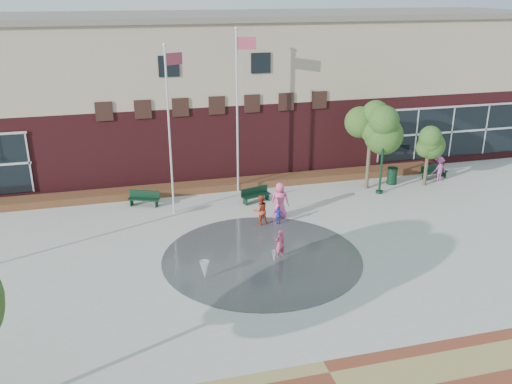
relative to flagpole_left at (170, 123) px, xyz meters
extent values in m
plane|color=#666056|center=(2.97, -8.86, -4.63)|extent=(120.00, 120.00, 0.00)
cube|color=#A8A8A0|center=(2.97, -4.86, -4.62)|extent=(46.00, 18.00, 0.01)
cylinder|color=#383A3D|center=(2.97, -5.86, -4.62)|extent=(8.40, 8.40, 0.01)
cube|color=#50181D|center=(2.97, 8.64, -2.38)|extent=(44.00, 10.00, 4.50)
cube|color=tan|center=(2.97, 8.64, 2.12)|extent=(44.00, 10.00, 4.50)
cube|color=slate|center=(2.97, 8.64, 4.42)|extent=(44.40, 10.40, 0.30)
cube|color=black|center=(17.97, 3.62, -2.51)|extent=(10.00, 0.12, 3.19)
cube|color=black|center=(0.47, 3.62, 2.17)|extent=(1.10, 0.10, 1.10)
cube|color=black|center=(5.47, 3.62, 2.17)|extent=(1.10, 0.10, 1.10)
cube|color=maroon|center=(2.97, 2.74, -4.63)|extent=(26.00, 1.20, 0.40)
cylinder|color=white|center=(-0.04, -0.02, -0.54)|extent=(0.10, 0.10, 8.18)
sphere|color=white|center=(-0.04, -0.02, 3.60)|extent=(0.16, 0.16, 0.16)
cube|color=#9F374A|center=(0.37, 0.16, 2.96)|extent=(0.83, 0.37, 0.55)
cylinder|color=white|center=(3.79, 2.14, -0.29)|extent=(0.11, 0.11, 8.68)
sphere|color=white|center=(3.79, 2.14, 4.11)|extent=(0.18, 0.18, 0.18)
cube|color=#9F374A|center=(4.27, 1.99, 3.39)|extent=(0.97, 0.31, 0.61)
cylinder|color=black|center=(11.25, -0.17, -2.86)|extent=(0.12, 0.12, 3.53)
cylinder|color=black|center=(11.25, -0.17, -4.54)|extent=(0.37, 0.37, 0.17)
sphere|color=silver|center=(11.25, -0.17, -0.91)|extent=(0.42, 0.42, 0.42)
cube|color=black|center=(-1.44, 1.22, -4.23)|extent=(1.66, 1.01, 0.05)
cube|color=black|center=(-1.37, 1.41, -4.02)|extent=(1.51, 0.63, 0.40)
cube|color=black|center=(4.33, 0.24, -4.23)|extent=(1.67, 0.87, 0.05)
cube|color=black|center=(4.27, 0.43, -4.02)|extent=(1.56, 0.48, 0.40)
cube|color=black|center=(15.51, 1.21, -4.21)|extent=(1.72, 0.68, 0.06)
cube|color=black|center=(15.48, 1.41, -4.00)|extent=(1.66, 0.26, 0.42)
cylinder|color=black|center=(12.62, 1.01, -4.16)|extent=(0.56, 0.56, 0.94)
cylinder|color=black|center=(12.62, 1.01, -3.67)|extent=(0.60, 0.60, 0.06)
cylinder|color=#463729|center=(10.91, 0.73, -3.09)|extent=(0.21, 0.21, 3.07)
cylinder|color=#463729|center=(14.34, 0.33, -3.52)|extent=(0.19, 0.19, 2.22)
cone|color=white|center=(0.34, -7.02, -4.63)|extent=(0.38, 0.38, 0.75)
cone|color=white|center=(3.34, -6.37, -4.63)|extent=(0.22, 0.22, 0.49)
imported|color=#C74266|center=(3.71, -6.00, -4.00)|extent=(0.54, 0.44, 1.26)
imported|color=#B03B24|center=(3.79, -2.58, -3.87)|extent=(0.83, 0.69, 1.52)
imported|color=#E54C87|center=(4.95, -1.95, -3.72)|extent=(1.05, 0.90, 1.81)
imported|color=#2939C2|center=(4.63, -2.77, -4.16)|extent=(0.59, 0.44, 0.93)
imported|color=#BF51A1|center=(15.49, 0.76, -3.88)|extent=(1.05, 0.71, 1.50)
camera|label=1|loc=(-2.46, -25.46, 6.06)|focal=38.00mm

